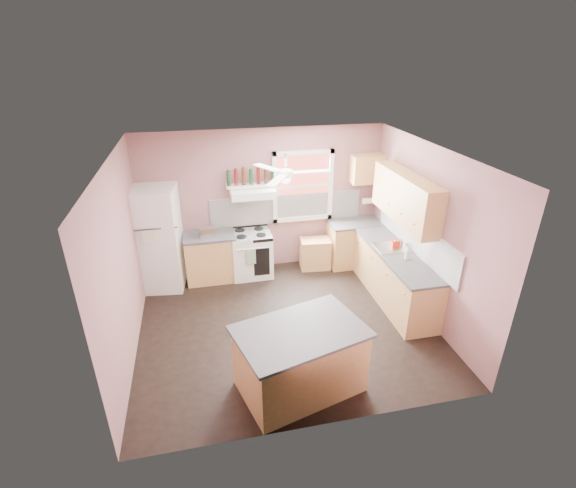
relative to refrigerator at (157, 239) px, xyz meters
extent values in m
plane|color=black|center=(1.95, -1.65, -0.93)|extent=(4.50, 4.50, 0.00)
plane|color=white|center=(1.95, -1.65, 1.77)|extent=(4.50, 4.50, 0.00)
cube|color=#895C5D|center=(1.95, 0.37, 0.42)|extent=(4.50, 0.05, 2.70)
cube|color=#895C5D|center=(4.22, -1.65, 0.42)|extent=(0.05, 4.00, 2.70)
cube|color=#895C5D|center=(-0.32, -1.65, 0.42)|extent=(0.05, 4.00, 2.70)
cube|color=white|center=(2.40, 0.33, 0.25)|extent=(2.90, 0.03, 0.55)
cube|color=white|center=(4.18, -1.35, 0.25)|extent=(0.03, 2.60, 0.55)
cube|color=maroon|center=(2.70, 0.33, 0.67)|extent=(1.00, 0.02, 1.20)
cube|color=white|center=(2.70, 0.30, 0.67)|extent=(1.16, 0.07, 1.36)
cube|color=white|center=(0.00, 0.00, 0.00)|extent=(0.88, 0.86, 1.86)
cube|color=#AC8047|center=(0.89, 0.05, -0.50)|extent=(0.90, 0.60, 0.86)
cube|color=#404043|center=(0.89, 0.05, -0.05)|extent=(0.92, 0.62, 0.04)
cube|color=silver|center=(0.87, -0.04, 0.06)|extent=(0.28, 0.17, 0.18)
cube|color=white|center=(1.65, 0.05, -0.50)|extent=(0.75, 0.65, 0.86)
cube|color=white|center=(1.72, 0.10, 0.69)|extent=(0.78, 0.50, 0.14)
cube|color=white|center=(1.72, 0.22, 0.79)|extent=(0.90, 0.26, 0.03)
cube|color=#AC8047|center=(2.90, 0.04, -0.64)|extent=(0.60, 0.43, 0.57)
cube|color=#AC8047|center=(3.70, 0.05, -0.50)|extent=(1.00, 0.60, 0.86)
cube|color=#AC8047|center=(3.90, -1.35, -0.50)|extent=(0.60, 2.20, 0.86)
cube|color=#404043|center=(3.70, 0.05, -0.05)|extent=(1.02, 0.62, 0.04)
cube|color=#404043|center=(3.89, -1.35, -0.05)|extent=(0.62, 2.22, 0.04)
cube|color=silver|center=(3.89, -1.15, -0.03)|extent=(0.55, 0.45, 0.03)
cylinder|color=silver|center=(4.05, -1.15, 0.04)|extent=(0.03, 0.03, 0.14)
cube|color=#AC8047|center=(4.03, -1.15, 0.85)|extent=(0.33, 1.80, 0.76)
cube|color=#AC8047|center=(3.90, 0.18, 0.97)|extent=(0.60, 0.33, 0.52)
cylinder|color=white|center=(4.02, 0.21, 0.32)|extent=(0.26, 0.12, 0.12)
cube|color=#AC8047|center=(1.84, -3.01, -0.50)|extent=(1.65, 1.27, 0.86)
cube|color=#404043|center=(1.84, -3.01, -0.05)|extent=(1.75, 1.38, 0.04)
cylinder|color=white|center=(1.95, -1.65, 1.52)|extent=(0.20, 0.20, 0.08)
imported|color=silver|center=(3.94, -1.59, 0.08)|extent=(0.12, 0.12, 0.22)
cube|color=red|center=(4.00, -1.10, 0.02)|extent=(0.18, 0.13, 0.10)
cylinder|color=#143819|center=(1.32, 0.22, 0.94)|extent=(0.06, 0.06, 0.27)
cylinder|color=#590F0F|center=(1.45, 0.22, 0.95)|extent=(0.06, 0.06, 0.29)
cylinder|color=#3F230F|center=(1.59, 0.22, 0.96)|extent=(0.06, 0.06, 0.31)
cylinder|color=#143819|center=(1.72, 0.22, 0.94)|extent=(0.06, 0.06, 0.27)
cylinder|color=#590F0F|center=(1.85, 0.22, 0.95)|extent=(0.06, 0.06, 0.29)
cylinder|color=#3F230F|center=(1.99, 0.22, 0.96)|extent=(0.06, 0.06, 0.31)
cylinder|color=#143819|center=(2.12, 0.22, 0.94)|extent=(0.06, 0.06, 0.27)
camera|label=1|loc=(0.82, -6.95, 3.08)|focal=26.00mm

